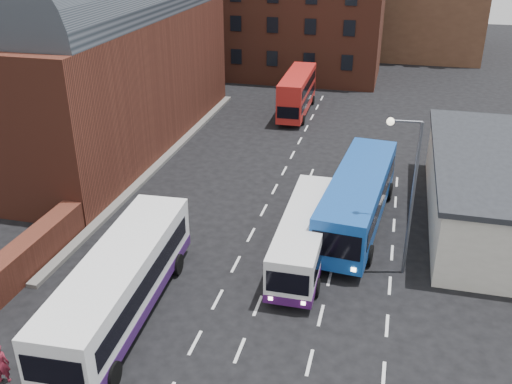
% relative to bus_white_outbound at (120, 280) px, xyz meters
% --- Properties ---
extents(ground, '(180.00, 180.00, 0.00)m').
position_rel_bus_white_outbound_xyz_m(ground, '(3.80, -0.21, -1.92)').
color(ground, black).
extents(railway_station, '(12.00, 28.00, 16.00)m').
position_rel_bus_white_outbound_xyz_m(railway_station, '(-11.70, 20.79, 5.72)').
color(railway_station, '#602B1E').
rests_on(railway_station, ground).
extents(forecourt_wall, '(1.20, 10.00, 1.80)m').
position_rel_bus_white_outbound_xyz_m(forecourt_wall, '(-6.40, 1.79, -1.02)').
color(forecourt_wall, '#602B1E').
rests_on(forecourt_wall, ground).
extents(brick_terrace, '(22.00, 10.00, 11.00)m').
position_rel_bus_white_outbound_xyz_m(brick_terrace, '(-2.20, 45.79, 3.58)').
color(brick_terrace, brown).
rests_on(brick_terrace, ground).
extents(castle_keep, '(22.00, 22.00, 12.00)m').
position_rel_bus_white_outbound_xyz_m(castle_keep, '(9.80, 65.79, 4.08)').
color(castle_keep, brown).
rests_on(castle_keep, ground).
extents(bus_white_outbound, '(3.49, 12.03, 3.24)m').
position_rel_bus_white_outbound_xyz_m(bus_white_outbound, '(0.00, 0.00, 0.00)').
color(bus_white_outbound, white).
rests_on(bus_white_outbound, ground).
extents(bus_white_inbound, '(2.55, 9.89, 2.69)m').
position_rel_bus_white_outbound_xyz_m(bus_white_inbound, '(7.21, 6.86, -0.33)').
color(bus_white_inbound, silver).
rests_on(bus_white_inbound, ground).
extents(bus_blue, '(3.90, 12.43, 3.34)m').
position_rel_bus_white_outbound_xyz_m(bus_blue, '(9.57, 11.13, 0.05)').
color(bus_blue, '#12469B').
rests_on(bus_blue, ground).
extents(bus_red_double, '(2.55, 9.54, 3.80)m').
position_rel_bus_white_outbound_xyz_m(bus_red_double, '(2.21, 31.69, 0.10)').
color(bus_red_double, red).
rests_on(bus_red_double, ground).
extents(street_lamp, '(1.69, 0.37, 8.28)m').
position_rel_bus_white_outbound_xyz_m(street_lamp, '(12.11, 6.76, 3.08)').
color(street_lamp, '#54575F').
rests_on(street_lamp, ground).
extents(pedestrian_red, '(0.76, 0.61, 1.82)m').
position_rel_bus_white_outbound_xyz_m(pedestrian_red, '(-2.74, -4.98, -1.01)').
color(pedestrian_red, maroon).
rests_on(pedestrian_red, ground).
extents(pedestrian_beige, '(0.90, 0.73, 1.72)m').
position_rel_bus_white_outbound_xyz_m(pedestrian_beige, '(-2.07, -2.45, -1.05)').
color(pedestrian_beige, '#B6A593').
rests_on(pedestrian_beige, ground).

